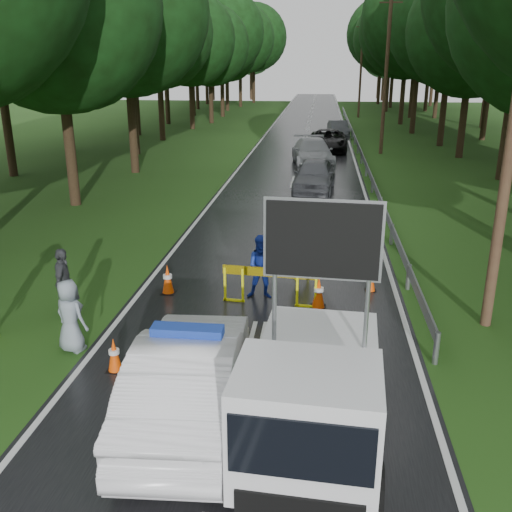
# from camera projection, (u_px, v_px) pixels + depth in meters

# --- Properties ---
(ground) EXTENTS (160.00, 160.00, 0.00)m
(ground) POSITION_uv_depth(u_px,v_px,m) (253.00, 354.00, 11.92)
(ground) COLOR #1F4212
(ground) RESTS_ON ground
(road) EXTENTS (7.00, 140.00, 0.02)m
(road) POSITION_uv_depth(u_px,v_px,m) (303.00, 148.00, 40.12)
(road) COLOR black
(road) RESTS_ON ground
(guardrail) EXTENTS (0.12, 60.06, 0.70)m
(guardrail) POSITION_uv_depth(u_px,v_px,m) (357.00, 142.00, 39.24)
(guardrail) COLOR gray
(guardrail) RESTS_ON ground
(utility_pole_mid) EXTENTS (1.40, 0.24, 10.00)m
(utility_pole_mid) POSITION_uv_depth(u_px,v_px,m) (386.00, 73.00, 36.05)
(utility_pole_mid) COLOR #492E22
(utility_pole_mid) RESTS_ON ground
(utility_pole_far) EXTENTS (1.40, 0.24, 10.00)m
(utility_pole_far) POSITION_uv_depth(u_px,v_px,m) (361.00, 69.00, 60.50)
(utility_pole_far) COLOR #492E22
(utility_pole_far) RESTS_ON ground
(police_sedan) EXTENTS (1.91, 4.84, 1.72)m
(police_sedan) POSITION_uv_depth(u_px,v_px,m) (189.00, 377.00, 9.53)
(police_sedan) COLOR white
(police_sedan) RESTS_ON ground
(work_truck) EXTENTS (2.34, 4.77, 3.71)m
(work_truck) POSITION_uv_depth(u_px,v_px,m) (312.00, 392.00, 8.70)
(work_truck) COLOR gray
(work_truck) RESTS_ON ground
(barrier) EXTENTS (2.38, 0.27, 0.99)m
(barrier) POSITION_uv_depth(u_px,v_px,m) (270.00, 277.00, 14.08)
(barrier) COLOR #FDFE0D
(barrier) RESTS_ON ground
(officer) EXTENTS (0.89, 0.83, 2.05)m
(officer) POSITION_uv_depth(u_px,v_px,m) (302.00, 244.00, 15.71)
(officer) COLOR #D4E00C
(officer) RESTS_ON ground
(civilian) EXTENTS (0.83, 0.66, 1.68)m
(civilian) POSITION_uv_depth(u_px,v_px,m) (263.00, 267.00, 14.48)
(civilian) COLOR #1A32AA
(civilian) RESTS_ON ground
(bystander_mid) EXTENTS (0.59, 1.03, 1.65)m
(bystander_mid) POSITION_uv_depth(u_px,v_px,m) (63.00, 282.00, 13.56)
(bystander_mid) COLOR #3E4045
(bystander_mid) RESTS_ON ground
(bystander_right) EXTENTS (0.91, 0.78, 1.58)m
(bystander_right) POSITION_uv_depth(u_px,v_px,m) (70.00, 316.00, 11.82)
(bystander_right) COLOR gray
(bystander_right) RESTS_ON ground
(queue_car_first) EXTENTS (2.09, 4.52, 1.50)m
(queue_car_first) POSITION_uv_depth(u_px,v_px,m) (314.00, 175.00, 26.60)
(queue_car_first) COLOR #404348
(queue_car_first) RESTS_ON ground
(queue_car_second) EXTENTS (2.81, 5.55, 1.55)m
(queue_car_second) POSITION_uv_depth(u_px,v_px,m) (313.00, 153.00, 33.06)
(queue_car_second) COLOR #A8AAB0
(queue_car_second) RESTS_ON ground
(queue_car_third) EXTENTS (2.46, 5.19, 1.43)m
(queue_car_third) POSITION_uv_depth(u_px,v_px,m) (328.00, 140.00, 38.62)
(queue_car_third) COLOR black
(queue_car_third) RESTS_ON ground
(queue_car_fourth) EXTENTS (1.80, 4.06, 1.29)m
(queue_car_fourth) POSITION_uv_depth(u_px,v_px,m) (338.00, 129.00, 45.65)
(queue_car_fourth) COLOR #414449
(queue_car_fourth) RESTS_ON ground
(cone_near_left) EXTENTS (0.34, 0.34, 0.72)m
(cone_near_left) POSITION_uv_depth(u_px,v_px,m) (114.00, 355.00, 11.15)
(cone_near_left) COLOR black
(cone_near_left) RESTS_ON ground
(cone_center) EXTENTS (0.35, 0.35, 0.75)m
(cone_center) POSITION_uv_depth(u_px,v_px,m) (269.00, 339.00, 11.77)
(cone_center) COLOR black
(cone_center) RESTS_ON ground
(cone_far) EXTENTS (0.39, 0.39, 0.83)m
(cone_far) POSITION_uv_depth(u_px,v_px,m) (319.00, 293.00, 14.00)
(cone_far) COLOR black
(cone_far) RESTS_ON ground
(cone_left_mid) EXTENTS (0.38, 0.38, 0.80)m
(cone_left_mid) POSITION_uv_depth(u_px,v_px,m) (168.00, 280.00, 14.89)
(cone_left_mid) COLOR black
(cone_left_mid) RESTS_ON ground
(cone_right) EXTENTS (0.30, 0.30, 0.64)m
(cone_right) POSITION_uv_depth(u_px,v_px,m) (371.00, 280.00, 15.05)
(cone_right) COLOR black
(cone_right) RESTS_ON ground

